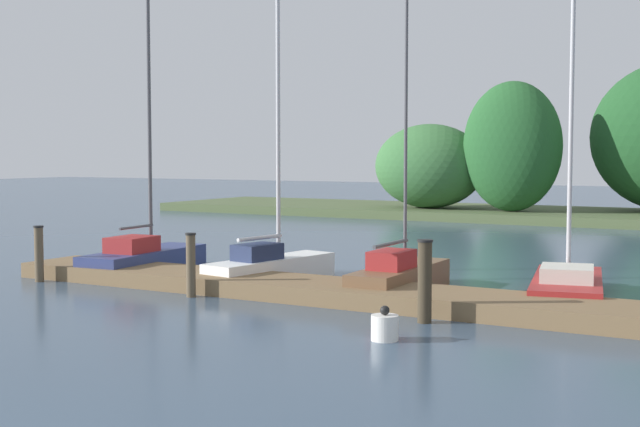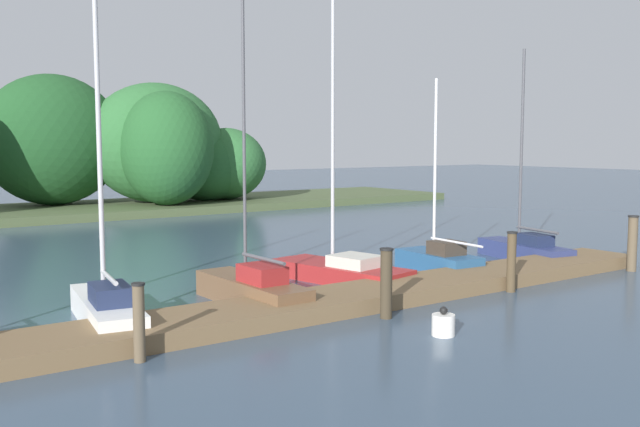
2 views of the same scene
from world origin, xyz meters
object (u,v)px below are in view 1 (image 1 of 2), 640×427
(sailboat_2, at_px, (402,275))
(mooring_piling_0, at_px, (39,254))
(sailboat_1, at_px, (274,264))
(sailboat_3, at_px, (568,282))
(sailboat_0, at_px, (147,256))
(mooring_piling_1, at_px, (191,265))
(channel_buoy_1, at_px, (385,327))
(mooring_piling_2, at_px, (425,281))

(sailboat_2, relative_size, mooring_piling_0, 5.51)
(sailboat_1, distance_m, sailboat_3, 6.59)
(mooring_piling_0, bearing_deg, sailboat_0, 64.24)
(sailboat_1, bearing_deg, mooring_piling_0, 128.66)
(mooring_piling_1, distance_m, channel_buoy_1, 5.59)
(sailboat_3, height_order, channel_buoy_1, sailboat_3)
(sailboat_3, relative_size, mooring_piling_1, 5.63)
(mooring_piling_0, distance_m, mooring_piling_1, 4.41)
(mooring_piling_0, bearing_deg, sailboat_1, 29.54)
(sailboat_3, bearing_deg, mooring_piling_0, 96.24)
(sailboat_2, distance_m, mooring_piling_2, 3.24)
(mooring_piling_2, bearing_deg, mooring_piling_0, 179.39)
(sailboat_3, bearing_deg, mooring_piling_1, 106.10)
(mooring_piling_0, xyz_separation_m, mooring_piling_1, (4.41, 0.04, 0.01))
(sailboat_2, height_order, sailboat_3, sailboat_3)
(sailboat_1, height_order, mooring_piling_1, sailboat_1)
(sailboat_2, xyz_separation_m, channel_buoy_1, (1.67, -4.40, -0.18))
(mooring_piling_1, bearing_deg, sailboat_1, 82.74)
(sailboat_1, bearing_deg, mooring_piling_2, -110.42)
(sailboat_3, distance_m, mooring_piling_0, 11.85)
(sailboat_0, relative_size, mooring_piling_1, 6.06)
(sailboat_0, distance_m, mooring_piling_2, 8.89)
(mooring_piling_1, height_order, mooring_piling_2, mooring_piling_2)
(sailboat_1, height_order, channel_buoy_1, sailboat_1)
(sailboat_3, height_order, mooring_piling_0, sailboat_3)
(sailboat_2, bearing_deg, sailboat_0, 90.82)
(sailboat_1, xyz_separation_m, mooring_piling_0, (-4.75, -2.69, 0.24))
(sailboat_0, height_order, mooring_piling_1, sailboat_0)
(sailboat_1, relative_size, channel_buoy_1, 12.14)
(channel_buoy_1, bearing_deg, sailboat_0, 154.01)
(sailboat_1, height_order, mooring_piling_0, sailboat_1)
(sailboat_2, distance_m, sailboat_3, 3.41)
(sailboat_2, bearing_deg, mooring_piling_0, 107.07)
(sailboat_0, xyz_separation_m, sailboat_1, (3.59, 0.28, -0.00))
(sailboat_0, xyz_separation_m, mooring_piling_1, (3.25, -2.37, 0.25))
(sailboat_1, relative_size, mooring_piling_2, 4.63)
(sailboat_2, xyz_separation_m, mooring_piling_1, (-3.60, -2.61, 0.27))
(sailboat_3, distance_m, mooring_piling_1, 7.77)
(sailboat_0, height_order, sailboat_1, sailboat_0)
(sailboat_2, xyz_separation_m, sailboat_3, (3.26, 1.02, -0.06))
(sailboat_1, distance_m, mooring_piling_0, 5.46)
(sailboat_2, distance_m, mooring_piling_0, 8.44)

